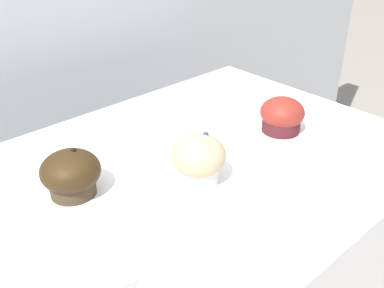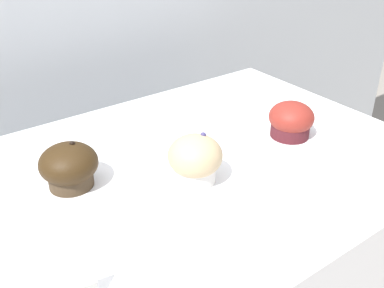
{
  "view_description": "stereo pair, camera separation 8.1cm",
  "coord_description": "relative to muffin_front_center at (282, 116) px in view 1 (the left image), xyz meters",
  "views": [
    {
      "loc": [
        -0.43,
        -0.52,
        1.33
      ],
      "look_at": [
        0.05,
        -0.01,
        0.93
      ],
      "focal_mm": 42.0,
      "sensor_mm": 36.0,
      "label": 1
    },
    {
      "loc": [
        -0.37,
        -0.58,
        1.33
      ],
      "look_at": [
        0.05,
        -0.01,
        0.93
      ],
      "focal_mm": 42.0,
      "sensor_mm": 36.0,
      "label": 2
    }
  ],
  "objects": [
    {
      "name": "wall_back",
      "position": [
        -0.28,
        0.63,
        -0.02
      ],
      "size": [
        3.2,
        0.1,
        1.8
      ],
      "primitive_type": "cube",
      "color": "#B2B7BC",
      "rests_on": "ground"
    },
    {
      "name": "muffin_front_center",
      "position": [
        0.0,
        0.0,
        0.0
      ],
      "size": [
        0.09,
        0.09,
        0.07
      ],
      "color": "#49191F",
      "rests_on": "display_counter"
    },
    {
      "name": "muffin_back_left",
      "position": [
        -0.26,
        -0.02,
        0.01
      ],
      "size": [
        0.09,
        0.09,
        0.09
      ],
      "color": "silver",
      "rests_on": "display_counter"
    },
    {
      "name": "muffin_back_right",
      "position": [
        -0.44,
        0.1,
        0.0
      ],
      "size": [
        0.1,
        0.1,
        0.08
      ],
      "color": "#403120",
      "rests_on": "display_counter"
    }
  ]
}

